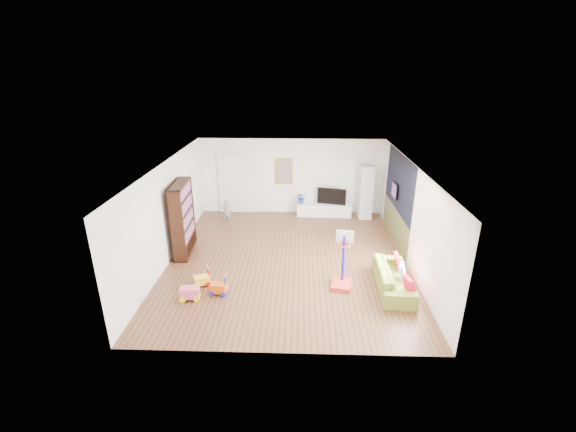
{
  "coord_description": "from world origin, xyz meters",
  "views": [
    {
      "loc": [
        0.34,
        -9.55,
        5.06
      ],
      "look_at": [
        0.0,
        0.4,
        1.15
      ],
      "focal_mm": 24.0,
      "sensor_mm": 36.0,
      "label": 1
    }
  ],
  "objects_px": {
    "sofa": "(394,278)",
    "bookshelf": "(183,219)",
    "basketball_hoop": "(343,261)",
    "media_console": "(324,210)"
  },
  "relations": [
    {
      "from": "sofa",
      "to": "basketball_hoop",
      "type": "distance_m",
      "value": 1.31
    },
    {
      "from": "sofa",
      "to": "bookshelf",
      "type": "bearing_deg",
      "value": 74.2
    },
    {
      "from": "sofa",
      "to": "basketball_hoop",
      "type": "relative_size",
      "value": 1.38
    },
    {
      "from": "bookshelf",
      "to": "sofa",
      "type": "height_order",
      "value": "bookshelf"
    },
    {
      "from": "bookshelf",
      "to": "basketball_hoop",
      "type": "xyz_separation_m",
      "value": [
        4.34,
        -1.75,
        -0.33
      ]
    },
    {
      "from": "media_console",
      "to": "sofa",
      "type": "height_order",
      "value": "sofa"
    },
    {
      "from": "media_console",
      "to": "basketball_hoop",
      "type": "relative_size",
      "value": 1.36
    },
    {
      "from": "media_console",
      "to": "bookshelf",
      "type": "relative_size",
      "value": 0.93
    },
    {
      "from": "basketball_hoop",
      "to": "sofa",
      "type": "bearing_deg",
      "value": 9.36
    },
    {
      "from": "bookshelf",
      "to": "basketball_hoop",
      "type": "bearing_deg",
      "value": -25.38
    }
  ]
}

